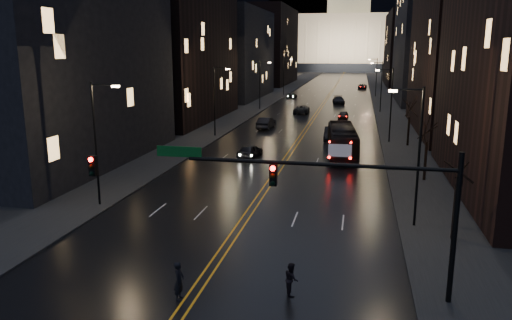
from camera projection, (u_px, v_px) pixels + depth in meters
The scene contains 35 objects.
ground at pixel (203, 281), 24.64m from camera, with size 900.00×900.00×0.00m, color black.
road at pixel (335, 87), 148.89m from camera, with size 20.00×320.00×0.02m, color black.
sidewalk_left at pixel (288, 86), 151.63m from camera, with size 8.00×320.00×0.16m, color black.
sidewalk_right at pixel (383, 87), 146.12m from camera, with size 8.00×320.00×0.16m, color black.
center_line at pixel (335, 87), 148.88m from camera, with size 0.62×320.00×0.01m, color orange.
building_left_near at pixel (59, 51), 47.40m from camera, with size 12.00×28.00×22.00m, color black.
building_left_mid at pixel (177, 30), 77.32m from camera, with size 12.00×30.00×28.00m, color black.
building_left_far at pixel (236, 54), 114.52m from camera, with size 12.00×34.00×20.00m, color black.
building_left_dist at pixel (272, 46), 159.95m from camera, with size 12.00×40.00×24.00m, color black.
building_right_mid at pixel (428, 40), 105.60m from camera, with size 12.00×34.00×26.00m, color black.
building_right_dist at pixel (407, 49), 151.91m from camera, with size 12.00×40.00×22.00m, color black.
capitol at pixel (348, 37), 259.83m from camera, with size 90.00×50.00×58.50m.
traffic_signal at pixel (326, 188), 22.36m from camera, with size 17.29×0.45×7.00m.
streetlamp_right_near at pixel (416, 150), 30.96m from camera, with size 2.13×0.25×9.00m.
streetlamp_left_near at pixel (98, 138), 35.22m from camera, with size 2.13×0.25×9.00m.
streetlamp_right_mid at pixel (390, 101), 59.63m from camera, with size 2.13×0.25×9.00m.
streetlamp_left_mid at pixel (216, 98), 63.89m from camera, with size 2.13×0.25×9.00m.
streetlamp_right_far at pixel (380, 84), 88.31m from camera, with size 2.13×0.25×9.00m.
streetlamp_left_far at pixel (261, 82), 92.56m from camera, with size 2.13×0.25×9.00m.
streetlamp_right_dist at pixel (376, 75), 116.98m from camera, with size 2.13×0.25×9.00m.
streetlamp_left_dist at pixel (284, 74), 121.23m from camera, with size 2.13×0.25×9.00m.
tree_right_near at pixel (459, 168), 28.74m from camera, with size 2.40×2.40×6.65m.
tree_right_mid at pixel (428, 130), 42.12m from camera, with size 2.40×2.40×6.65m.
tree_right_far at pixel (410, 108), 57.41m from camera, with size 2.40×2.40×6.65m.
bus at pixel (342, 141), 52.93m from camera, with size 2.73×11.66×3.25m, color black.
oncoming_car_a at pixel (250, 151), 52.35m from camera, with size 1.75×4.35×1.48m, color black.
oncoming_car_b at pixel (266, 123), 71.28m from camera, with size 1.75×5.00×1.65m, color black.
oncoming_car_c at pixel (302, 109), 88.01m from camera, with size 2.51×5.45×1.52m, color black.
oncoming_car_d at pixel (292, 96), 114.39m from camera, with size 1.86×4.57×1.33m, color black.
receding_car_a at pixel (332, 134), 62.31m from camera, with size 1.77×5.07×1.67m, color black.
receding_car_b at pixel (343, 115), 80.77m from camera, with size 1.58×3.93×1.34m, color black.
receding_car_c at pixel (339, 100), 102.77m from camera, with size 2.23×5.49×1.59m, color black.
receding_car_d at pixel (362, 86), 141.67m from camera, with size 2.32×5.03×1.40m, color black.
pedestrian_a at pixel (179, 281), 22.62m from camera, with size 0.68×0.44×1.86m, color black.
pedestrian_b at pixel (291, 279), 23.15m from camera, with size 0.76×0.42×1.57m, color black.
Camera 1 is at (7.17, -21.74, 11.24)m, focal length 35.00 mm.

